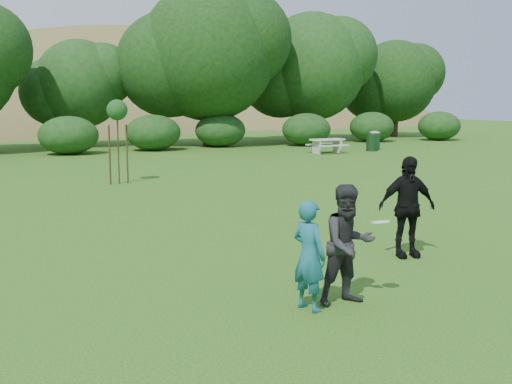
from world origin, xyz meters
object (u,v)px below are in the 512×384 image
Objects in this scene: picnic_table at (327,143)px; player_grey at (348,245)px; trash_can_near at (372,143)px; sapling at (117,112)px; player_teal at (309,255)px; player_black at (407,207)px; trash_can_lidded at (375,140)px.

player_grey is at bearing -123.51° from picnic_table.
player_grey is 1.90× the size of trash_can_near.
sapling is at bearing -156.97° from trash_can_near.
player_black is (3.19, 1.69, 0.16)m from player_teal.
player_grey is at bearing -107.19° from player_teal.
trash_can_near is at bearing 68.40° from player_black.
picnic_table is at bearing -168.30° from trash_can_lidded.
trash_can_lidded is (17.58, 21.67, -0.32)m from player_grey.
player_grey is at bearing -92.96° from sapling.
picnic_table is (-2.97, -0.06, 0.07)m from trash_can_near.
player_grey is 27.90m from trash_can_lidded.
player_teal is 0.85× the size of picnic_table.
trash_can_lidded is (16.85, 7.55, -1.88)m from sapling.
player_black is 1.77× the size of trash_can_lidded.
trash_can_near is at bearing 1.08° from picnic_table.
sapling is (-16.08, -6.84, 1.97)m from trash_can_near.
sapling is (1.36, 14.08, 1.65)m from player_teal.
trash_can_near is 17.59m from sapling.
player_teal is at bearing -124.74° from picnic_table.
player_black is (2.56, 1.73, 0.07)m from player_grey.
trash_can_near is (16.81, 20.95, -0.41)m from player_grey.
trash_can_lidded is at bearing 43.18° from trash_can_near.
picnic_table is (14.47, 20.86, -0.25)m from player_teal.
player_teal reaches higher than trash_can_near.
player_teal is 0.54× the size of sapling.
picnic_table is at bearing 60.25° from player_grey.
player_black is at bearing -81.58° from sapling.
trash_can_lidded is (0.77, 0.72, 0.09)m from trash_can_near.
trash_can_near is (17.44, 20.91, -0.32)m from player_teal.
trash_can_lidded is at bearing 24.15° from sapling.
sapling reaches higher than player_teal.
player_grey is 0.95× the size of picnic_table.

